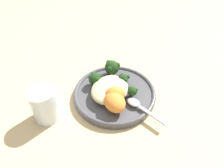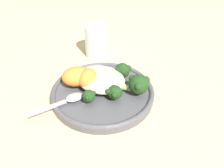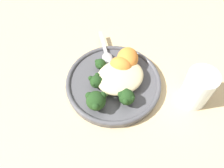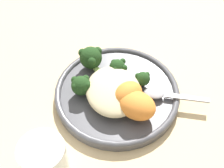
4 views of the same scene
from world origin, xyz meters
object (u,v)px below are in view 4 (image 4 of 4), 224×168
Objects in this scene: quinoa_mound at (113,91)px; sweet_potato_chunk_0 at (130,100)px; broccoli_stalk_0 at (135,83)px; sweet_potato_chunk_2 at (137,105)px; sweet_potato_chunk_1 at (128,94)px; water_glass at (46,164)px; plate at (117,92)px; broccoli_stalk_3 at (88,87)px; broccoli_stalk_1 at (118,75)px; broccoli_stalk_2 at (94,62)px; spoon at (162,94)px.

sweet_potato_chunk_0 is at bearing -135.76° from quinoa_mound.
broccoli_stalk_0 is 1.83× the size of sweet_potato_chunk_0.
quinoa_mound is at bearing 177.96° from broccoli_stalk_0.
quinoa_mound is 2.20× the size of sweet_potato_chunk_0.
sweet_potato_chunk_2 is at bearing -141.68° from quinoa_mound.
sweet_potato_chunk_1 is 0.18m from water_glass.
plate is 0.06m from broccoli_stalk_3.
broccoli_stalk_1 is 0.06m from sweet_potato_chunk_0.
sweet_potato_chunk_2 is at bearing -151.48° from broccoli_stalk_1.
water_glass is (-0.10, 0.15, 0.01)m from sweet_potato_chunk_0.
sweet_potato_chunk_1 is at bearing -143.07° from broccoli_stalk_0.
plate is 1.91× the size of broccoli_stalk_2.
sweet_potato_chunk_1 is (-0.05, -0.01, 0.01)m from broccoli_stalk_1.
quinoa_mound is 0.05m from broccoli_stalk_3.
sweet_potato_chunk_1 reaches higher than spoon.
spoon is at bearing -52.07° from broccoli_stalk_0.
sweet_potato_chunk_0 is (-0.06, -0.01, 0.00)m from broccoli_stalk_1.
broccoli_stalk_2 reaches higher than quinoa_mound.
broccoli_stalk_1 is 1.81× the size of sweet_potato_chunk_1.
broccoli_stalk_1 is at bearing -15.83° from plate.
broccoli_stalk_2 is 1.86× the size of sweet_potato_chunk_2.
quinoa_mound is at bearing 176.97° from broccoli_stalk_2.
plate is 0.03m from quinoa_mound.
sweet_potato_chunk_0 reaches higher than broccoli_stalk_0.
sweet_potato_chunk_0 is at bearing 167.00° from broccoli_stalk_3.
plate is 4.26× the size of sweet_potato_chunk_1.
broccoli_stalk_2 is (0.07, 0.03, 0.00)m from quinoa_mound.
water_glass reaches higher than sweet_potato_chunk_1.
water_glass reaches higher than sweet_potato_chunk_2.
broccoli_stalk_1 is (0.04, -0.02, -0.00)m from quinoa_mound.
quinoa_mound is at bearing 38.32° from sweet_potato_chunk_2.
sweet_potato_chunk_1 is at bearing 7.20° from sweet_potato_chunk_0.
sweet_potato_chunk_1 is 0.03m from sweet_potato_chunk_2.
water_glass is (-0.14, 0.08, 0.01)m from broccoli_stalk_3.
quinoa_mound reaches higher than plate.
broccoli_stalk_2 reaches higher than broccoli_stalk_0.
water_glass is (-0.13, 0.12, 0.01)m from quinoa_mound.
broccoli_stalk_2 is 0.14m from spoon.
spoon is at bearing -150.07° from broccoli_stalk_2.
broccoli_stalk_3 is at bearing 65.00° from sweet_potato_chunk_1.
quinoa_mound is 1.76× the size of sweet_potato_chunk_2.
broccoli_stalk_3 is 1.81× the size of sweet_potato_chunk_1.
sweet_potato_chunk_1 is at bearing -156.73° from plate.
plate is 2.51× the size of water_glass.
broccoli_stalk_3 is 0.10m from sweet_potato_chunk_2.
spoon is 0.24m from water_glass.
broccoli_stalk_1 is at bearing -39.73° from water_glass.
quinoa_mound reaches higher than broccoli_stalk_0.
broccoli_stalk_2 is at bearing 20.15° from quinoa_mound.
broccoli_stalk_2 is 0.22m from water_glass.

